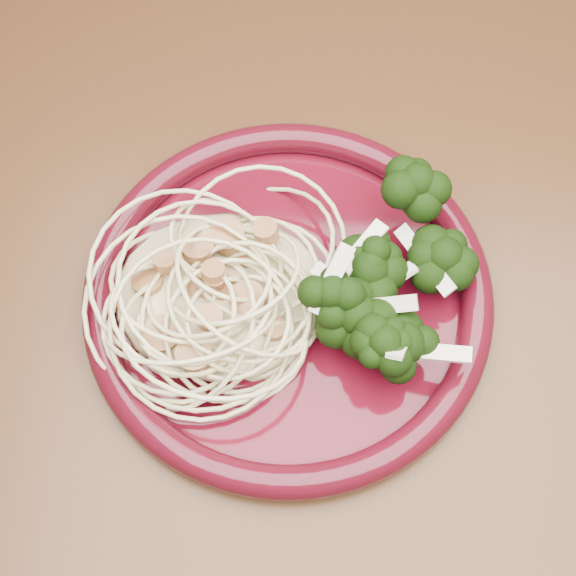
% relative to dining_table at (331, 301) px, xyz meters
% --- Properties ---
extents(dining_table, '(1.20, 0.80, 0.75)m').
position_rel_dining_table_xyz_m(dining_table, '(0.00, 0.00, 0.00)').
color(dining_table, '#472814').
rests_on(dining_table, ground).
extents(dinner_plate, '(0.30, 0.30, 0.02)m').
position_rel_dining_table_xyz_m(dinner_plate, '(-0.03, -0.05, 0.11)').
color(dinner_plate, '#440712').
rests_on(dinner_plate, dining_table).
extents(spaghetti_pile, '(0.16, 0.14, 0.03)m').
position_rel_dining_table_xyz_m(spaghetti_pile, '(-0.08, -0.05, 0.12)').
color(spaghetti_pile, beige).
rests_on(spaghetti_pile, dinner_plate).
extents(scallop_cluster, '(0.13, 0.13, 0.04)m').
position_rel_dining_table_xyz_m(scallop_cluster, '(-0.08, -0.05, 0.16)').
color(scallop_cluster, '#A57245').
rests_on(scallop_cluster, spaghetti_pile).
extents(broccoli_pile, '(0.11, 0.17, 0.06)m').
position_rel_dining_table_xyz_m(broccoli_pile, '(0.02, -0.04, 0.13)').
color(broccoli_pile, black).
rests_on(broccoli_pile, dinner_plate).
extents(onion_garnish, '(0.08, 0.11, 0.05)m').
position_rel_dining_table_xyz_m(onion_garnish, '(0.02, -0.04, 0.17)').
color(onion_garnish, beige).
rests_on(onion_garnish, broccoli_pile).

